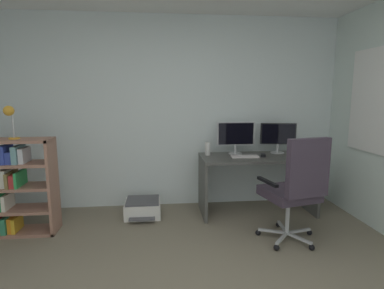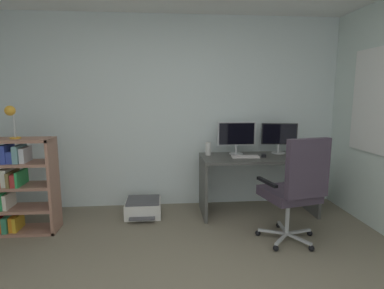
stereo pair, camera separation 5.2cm
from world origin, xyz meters
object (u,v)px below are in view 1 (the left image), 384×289
desk_lamp (10,115)px  computer_mouse (263,155)px  monitor_main (236,135)px  keyboard (245,156)px  desk (257,171)px  desktop_speaker (208,149)px  office_chair (296,186)px  monitor_secondary (278,135)px  bookshelf (15,186)px  printer (143,208)px

desk_lamp → computer_mouse: bearing=5.7°
monitor_main → keyboard: size_ratio=1.48×
desk → desktop_speaker: bearing=169.0°
desk → keyboard: bearing=-163.4°
keyboard → office_chair: 0.91m
desktop_speaker → office_chair: (0.74, -1.02, -0.22)m
desk_lamp → monitor_secondary: bearing=9.0°
keyboard → bookshelf: bookshelf is taller
monitor_secondary → printer: 2.02m
monitor_main → desk_lamp: size_ratio=1.42×
desk → printer: 1.54m
office_chair → printer: 1.91m
desk → computer_mouse: computer_mouse is taller
computer_mouse → bookshelf: 2.92m
desk → printer: (-1.48, 0.02, -0.45)m
desk → bookshelf: (-2.84, -0.33, -0.01)m
desk → desk_lamp: 2.95m
monitor_main → bookshelf: 2.68m
computer_mouse → office_chair: (0.05, -0.85, -0.15)m
computer_mouse → monitor_secondary: bearing=55.0°
monitor_secondary → computer_mouse: size_ratio=4.66×
bookshelf → printer: bearing=14.6°
computer_mouse → monitor_main: bearing=162.0°
computer_mouse → desktop_speaker: (-0.69, 0.17, 0.07)m
monitor_main → printer: (-1.23, -0.15, -0.90)m
bookshelf → desk_lamp: 0.78m
office_chair → printer: office_chair is taller
monitor_main → office_chair: bearing=-71.2°
desk → keyboard: (-0.18, -0.05, 0.21)m
monitor_secondary → printer: monitor_secondary is taller
monitor_main → desk_lamp: 2.64m
computer_mouse → printer: computer_mouse is taller
monitor_main → computer_mouse: bearing=-34.8°
computer_mouse → bookshelf: bearing=-157.5°
printer → keyboard: bearing=-3.4°
keyboard → desk_lamp: bearing=-170.5°
desk_lamp → desktop_speaker: bearing=11.7°
bookshelf → keyboard: bearing=6.0°
desktop_speaker → desk_lamp: size_ratio=0.48×
desk → office_chair: office_chair is taller
desktop_speaker → desk_lamp: desk_lamp is taller
monitor_main → monitor_secondary: 0.58m
monitor_secondary → desk: bearing=-152.7°
desk_lamp → printer: 1.85m
office_chair → desk: bearing=97.2°
office_chair → desk_lamp: desk_lamp is taller
desk_lamp → printer: bearing=14.8°
monitor_main → keyboard: monitor_main is taller
desk → monitor_secondary: 0.58m
desk → bookshelf: 2.86m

